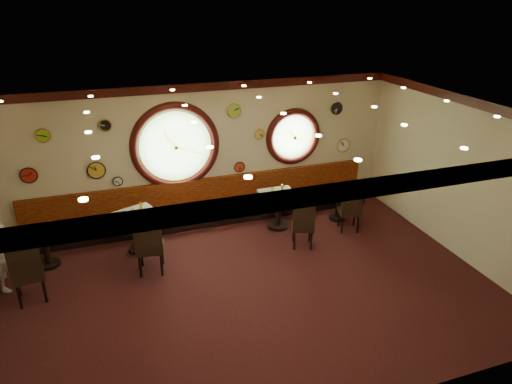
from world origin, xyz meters
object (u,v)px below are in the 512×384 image
condiment_d_salt (333,189)px  condiment_b_pepper (141,212)px  chair_a (26,269)px  condiment_c_pepper (278,193)px  table_b (139,227)px  chair_c (303,221)px  condiment_b_bottle (141,206)px  condiment_d_pepper (340,190)px  condiment_a_salt (38,229)px  table_d (338,202)px  condiment_a_pepper (39,230)px  condiment_c_bottle (282,187)px  table_c (278,206)px  table_a (45,244)px  condiment_a_bottle (50,225)px  condiment_b_salt (133,211)px  chair_b (149,242)px  condiment_c_salt (272,190)px  condiment_d_bottle (339,185)px  chair_d (351,207)px  waiter (3,251)px

condiment_d_salt → condiment_b_pepper: size_ratio=0.85×
chair_a → condiment_d_salt: (6.41, 1.28, 0.06)m
condiment_d_salt → condiment_c_pepper: condiment_c_pepper is taller
table_b → chair_c: bearing=-16.9°
table_b → condiment_b_bottle: 0.44m
condiment_d_pepper → condiment_b_bottle: (-4.48, 0.21, 0.18)m
table_b → condiment_d_pepper: bearing=-0.7°
chair_a → condiment_d_pepper: (6.52, 1.15, 0.07)m
chair_c → condiment_a_salt: bearing=-172.3°
chair_a → condiment_d_salt: size_ratio=8.49×
table_d → condiment_a_pepper: bearing=-179.6°
table_b → condiment_c_bottle: condiment_c_bottle is taller
chair_c → condiment_a_salt: (-5.08, 1.02, 0.18)m
table_c → table_a: bearing=-179.4°
condiment_b_bottle → condiment_a_bottle: bearing=-177.5°
condiment_a_salt → condiment_c_pepper: (4.89, -0.05, 0.08)m
condiment_c_pepper → condiment_b_salt: bearing=178.9°
table_c → condiment_a_salt: size_ratio=9.54×
chair_a → condiment_b_bottle: bearing=24.0°
condiment_d_pepper → condiment_c_bottle: condiment_c_bottle is taller
table_c → chair_c: bearing=-81.6°
table_d → chair_c: 1.66m
chair_a → chair_b: chair_a is taller
condiment_c_salt → condiment_d_bottle: 1.68m
chair_b → table_a: bearing=162.6°
table_d → condiment_c_salt: condiment_c_salt is taller
table_c → chair_a: bearing=-166.0°
condiment_a_salt → condiment_b_pepper: condiment_b_pepper is taller
condiment_a_salt → condiment_b_pepper: 1.92m
table_a → condiment_a_salt: bearing=144.8°
condiment_c_bottle → chair_d: bearing=-32.7°
condiment_a_pepper → chair_d: bearing=-5.4°
table_a → condiment_d_bottle: bearing=1.0°
condiment_c_salt → condiment_c_bottle: size_ratio=0.70×
condiment_c_bottle → waiter: (-5.60, -0.76, -0.14)m
waiter → chair_a: bearing=-122.8°
waiter → condiment_a_bottle: bearing=-26.3°
condiment_a_salt → waiter: (-0.53, -0.61, -0.03)m
table_b → condiment_d_salt: size_ratio=11.42×
condiment_d_pepper → condiment_a_bottle: size_ratio=0.71×
chair_b → condiment_a_salt: bearing=162.3°
chair_a → condiment_d_pepper: 6.62m
condiment_d_salt → condiment_b_salt: bearing=-179.6°
chair_b → table_d: bearing=21.2°
condiment_b_salt → waiter: size_ratio=0.06×
condiment_b_salt → condiment_c_pepper: 3.12m
table_b → condiment_b_pepper: condiment_b_pepper is taller
condiment_b_salt → condiment_d_pepper: (4.65, -0.10, -0.14)m
table_b → condiment_d_pepper: (4.57, -0.06, 0.23)m
condiment_a_pepper → table_b: bearing=1.8°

